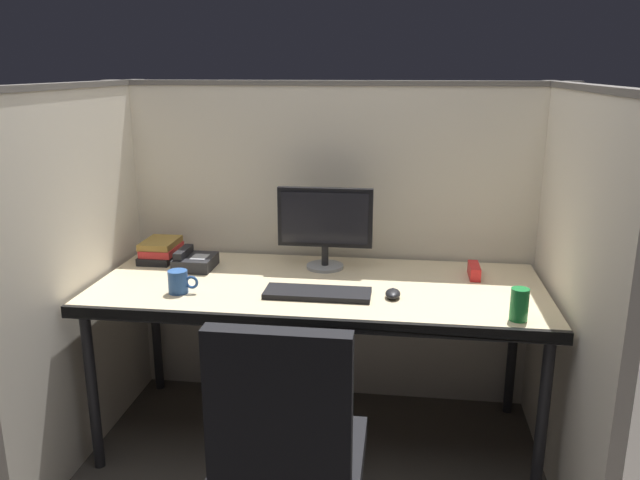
# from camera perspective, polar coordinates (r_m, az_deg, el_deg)

# --- Properties ---
(ground_plane) EXTENTS (8.00, 8.00, 0.00)m
(ground_plane) POSITION_cam_1_polar(r_m,az_deg,el_deg) (2.77, -1.02, -20.67)
(ground_plane) COLOR #423D38
(cubicle_partition_rear) EXTENTS (2.21, 0.06, 1.57)m
(cubicle_partition_rear) POSITION_cam_1_polar(r_m,az_deg,el_deg) (3.10, 0.97, -0.40)
(cubicle_partition_rear) COLOR beige
(cubicle_partition_rear) RESTS_ON ground
(cubicle_partition_left) EXTENTS (0.06, 1.41, 1.57)m
(cubicle_partition_left) POSITION_cam_1_polar(r_m,az_deg,el_deg) (2.89, -20.42, -2.59)
(cubicle_partition_left) COLOR beige
(cubicle_partition_left) RESTS_ON ground
(cubicle_partition_right) EXTENTS (0.06, 1.41, 1.57)m
(cubicle_partition_right) POSITION_cam_1_polar(r_m,az_deg,el_deg) (2.64, 21.54, -4.35)
(cubicle_partition_right) COLOR beige
(cubicle_partition_right) RESTS_ON ground
(desk) EXTENTS (1.90, 0.80, 0.74)m
(desk) POSITION_cam_1_polar(r_m,az_deg,el_deg) (2.70, -0.18, -5.06)
(desk) COLOR beige
(desk) RESTS_ON ground
(monitor_center) EXTENTS (0.43, 0.17, 0.37)m
(monitor_center) POSITION_cam_1_polar(r_m,az_deg,el_deg) (2.84, 0.49, 1.60)
(monitor_center) COLOR gray
(monitor_center) RESTS_ON desk
(keyboard_main) EXTENTS (0.43, 0.15, 0.02)m
(keyboard_main) POSITION_cam_1_polar(r_m,az_deg,el_deg) (2.55, -0.22, -4.84)
(keyboard_main) COLOR black
(keyboard_main) RESTS_ON desk
(computer_mouse) EXTENTS (0.06, 0.10, 0.04)m
(computer_mouse) POSITION_cam_1_polar(r_m,az_deg,el_deg) (2.54, 6.62, -4.85)
(computer_mouse) COLOR black
(computer_mouse) RESTS_ON desk
(red_stapler) EXTENTS (0.04, 0.15, 0.06)m
(red_stapler) POSITION_cam_1_polar(r_m,az_deg,el_deg) (2.85, 13.78, -2.74)
(red_stapler) COLOR red
(red_stapler) RESTS_ON desk
(coffee_mug) EXTENTS (0.13, 0.08, 0.09)m
(coffee_mug) POSITION_cam_1_polar(r_m,az_deg,el_deg) (2.63, -12.67, -3.71)
(coffee_mug) COLOR #264C8C
(coffee_mug) RESTS_ON desk
(desk_phone) EXTENTS (0.17, 0.19, 0.09)m
(desk_phone) POSITION_cam_1_polar(r_m,az_deg,el_deg) (2.94, -11.33, -1.88)
(desk_phone) COLOR black
(desk_phone) RESTS_ON desk
(book_stack) EXTENTS (0.16, 0.22, 0.10)m
(book_stack) POSITION_cam_1_polar(r_m,az_deg,el_deg) (3.10, -14.25, -0.91)
(book_stack) COLOR black
(book_stack) RESTS_ON desk
(soda_can) EXTENTS (0.07, 0.07, 0.12)m
(soda_can) POSITION_cam_1_polar(r_m,az_deg,el_deg) (2.41, 17.59, -5.57)
(soda_can) COLOR #197233
(soda_can) RESTS_ON desk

